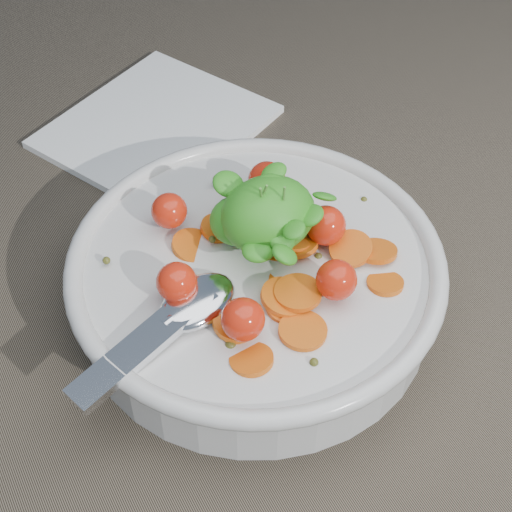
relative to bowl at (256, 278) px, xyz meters
name	(u,v)px	position (x,y,z in m)	size (l,w,h in m)	color
ground	(283,289)	(0.02, 0.00, -0.03)	(6.00, 6.00, 0.00)	brown
bowl	(256,278)	(0.00, 0.00, 0.00)	(0.26, 0.24, 0.10)	silver
napkin	(157,127)	(0.02, 0.21, -0.03)	(0.17, 0.15, 0.01)	white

